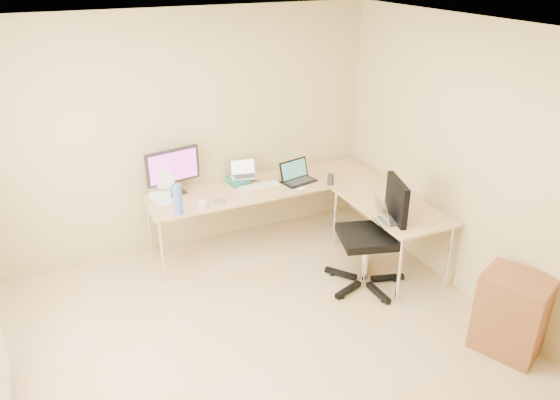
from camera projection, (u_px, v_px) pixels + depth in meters
name	position (u px, v px, depth m)	size (l,w,h in m)	color
floor	(276.00, 361.00, 4.38)	(4.50, 4.50, 0.00)	tan
ceiling	(274.00, 38.00, 3.26)	(4.50, 4.50, 0.00)	white
wall_back	(189.00, 134.00, 5.66)	(4.50, 4.50, 0.00)	tan
wall_right	(492.00, 176.00, 4.61)	(4.50, 4.50, 0.00)	tan
desk_main	(266.00, 214.00, 6.01)	(2.65, 0.70, 0.73)	tan
desk_return	(388.00, 235.00, 5.56)	(0.70, 1.30, 0.73)	tan
monitor	(173.00, 172.00, 5.54)	(0.59, 0.19, 0.50)	black
book_stack	(237.00, 180.00, 5.91)	(0.20, 0.28, 0.05)	#196750
laptop_center	(244.00, 169.00, 5.89)	(0.29, 0.23, 0.19)	#B4B3D1
laptop_black	(299.00, 172.00, 5.88)	(0.38, 0.28, 0.24)	black
keyboard	(259.00, 186.00, 5.80)	(0.46, 0.13, 0.02)	white
mouse	(301.00, 189.00, 5.71)	(0.10, 0.06, 0.04)	white
mug	(202.00, 206.00, 5.27)	(0.09, 0.09, 0.09)	white
cd_stack	(220.00, 202.00, 5.43)	(0.12, 0.12, 0.03)	#B5B4C6
water_bottle	(178.00, 200.00, 5.14)	(0.09, 0.09, 0.32)	#4866BC
papers	(163.00, 198.00, 5.53)	(0.24, 0.34, 0.01)	white
white_box	(161.00, 192.00, 5.57)	(0.22, 0.16, 0.08)	silver
desk_fan	(163.00, 183.00, 5.54)	(0.23, 0.23, 0.29)	white
black_cup	(331.00, 180.00, 5.83)	(0.07, 0.07, 0.12)	#252525
laptop_return	(391.00, 212.00, 5.01)	(0.25, 0.31, 0.21)	silver
office_chair	(367.00, 241.00, 5.18)	(0.69, 0.69, 1.15)	black
cabinet	(511.00, 314.00, 4.37)	(0.42, 0.52, 0.71)	brown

